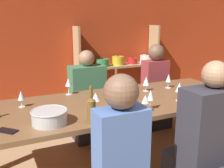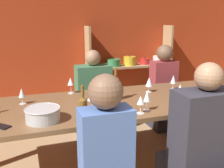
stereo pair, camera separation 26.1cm
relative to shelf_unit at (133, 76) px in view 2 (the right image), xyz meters
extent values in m
cube|color=#B23819|center=(-1.03, 0.20, 0.82)|extent=(8.80, 0.06, 2.70)
cube|color=tan|center=(-0.80, 0.00, 0.17)|extent=(0.04, 0.30, 1.40)
cube|color=tan|center=(0.66, 0.00, 0.17)|extent=(0.04, 0.30, 1.40)
cube|color=tan|center=(-0.07, 0.00, -0.51)|extent=(1.46, 0.30, 0.04)
cylinder|color=red|center=(-0.66, 0.00, -0.44)|extent=(0.17, 0.17, 0.11)
sphere|color=black|center=(-0.66, 0.00, -0.38)|extent=(0.02, 0.02, 0.02)
cylinder|color=#338447|center=(0.22, 0.00, -0.43)|extent=(0.17, 0.17, 0.14)
sphere|color=black|center=(0.22, 0.00, -0.34)|extent=(0.02, 0.02, 0.02)
cylinder|color=#235BAD|center=(0.51, 0.00, -0.43)|extent=(0.23, 0.23, 0.14)
sphere|color=black|center=(0.51, 0.00, -0.34)|extent=(0.02, 0.02, 0.02)
cube|color=tan|center=(-0.07, 0.00, 0.19)|extent=(1.46, 0.30, 0.04)
cylinder|color=#338447|center=(-0.37, 0.00, 0.27)|extent=(0.23, 0.23, 0.12)
sphere|color=black|center=(-0.37, 0.00, 0.34)|extent=(0.02, 0.02, 0.02)
cylinder|color=gold|center=(-0.07, 0.00, 0.28)|extent=(0.20, 0.20, 0.15)
sphere|color=black|center=(-0.07, 0.00, 0.36)|extent=(0.02, 0.02, 0.02)
cylinder|color=red|center=(0.22, 0.00, 0.26)|extent=(0.17, 0.17, 0.10)
sphere|color=black|center=(0.22, 0.00, 0.32)|extent=(0.02, 0.02, 0.02)
cylinder|color=silver|center=(0.51, 0.00, 0.27)|extent=(0.25, 0.25, 0.13)
sphere|color=black|center=(0.51, 0.00, 0.35)|extent=(0.02, 0.02, 0.02)
cube|color=brown|center=(-0.99, -1.82, 0.18)|extent=(2.69, 1.00, 0.04)
cube|color=brown|center=(0.28, -1.40, -0.18)|extent=(0.08, 0.08, 0.69)
cylinder|color=#B7BABC|center=(-1.69, -2.11, 0.26)|extent=(0.27, 0.27, 0.11)
torus|color=#B7BABC|center=(-1.69, -2.11, 0.30)|extent=(0.28, 0.28, 0.01)
cylinder|color=brown|center=(-1.40, -2.24, 0.29)|extent=(0.07, 0.07, 0.18)
cone|color=brown|center=(-1.40, -2.24, 0.40)|extent=(0.07, 0.07, 0.03)
cylinder|color=brown|center=(-1.40, -2.24, 0.46)|extent=(0.03, 0.03, 0.09)
cylinder|color=brown|center=(-0.97, -1.78, 0.31)|extent=(0.07, 0.07, 0.21)
cone|color=brown|center=(-0.97, -1.78, 0.43)|extent=(0.07, 0.07, 0.03)
cylinder|color=brown|center=(-0.97, -1.78, 0.48)|extent=(0.03, 0.03, 0.07)
cylinder|color=white|center=(-1.84, -1.62, 0.20)|extent=(0.06, 0.06, 0.00)
cylinder|color=white|center=(-1.84, -1.62, 0.24)|extent=(0.01, 0.01, 0.06)
cone|color=white|center=(-1.84, -1.62, 0.31)|extent=(0.06, 0.06, 0.09)
cylinder|color=white|center=(-1.34, -1.40, 0.20)|extent=(0.06, 0.06, 0.00)
cylinder|color=white|center=(-1.34, -1.40, 0.25)|extent=(0.01, 0.01, 0.09)
cone|color=white|center=(-1.34, -1.40, 0.34)|extent=(0.07, 0.07, 0.08)
cylinder|color=beige|center=(-1.34, -1.40, 0.32)|extent=(0.04, 0.04, 0.03)
cylinder|color=white|center=(-0.22, -1.62, 0.20)|extent=(0.07, 0.07, 0.00)
cylinder|color=white|center=(-0.22, -1.62, 0.24)|extent=(0.01, 0.01, 0.07)
cone|color=white|center=(-0.22, -1.62, 0.32)|extent=(0.06, 0.06, 0.09)
cylinder|color=white|center=(-0.81, -2.16, 0.20)|extent=(0.06, 0.06, 0.00)
cylinder|color=white|center=(-0.81, -2.16, 0.25)|extent=(0.01, 0.01, 0.08)
cone|color=white|center=(-0.81, -2.16, 0.34)|extent=(0.06, 0.06, 0.10)
cylinder|color=white|center=(-0.90, -2.21, 0.20)|extent=(0.06, 0.06, 0.00)
cylinder|color=white|center=(-0.90, -2.21, 0.25)|extent=(0.01, 0.01, 0.08)
cone|color=white|center=(-0.90, -2.21, 0.32)|extent=(0.07, 0.07, 0.07)
cylinder|color=maroon|center=(-0.90, -2.21, 0.30)|extent=(0.04, 0.04, 0.03)
cylinder|color=white|center=(-0.53, -1.63, 0.20)|extent=(0.06, 0.06, 0.00)
cylinder|color=white|center=(-0.53, -1.63, 0.24)|extent=(0.01, 0.01, 0.06)
cone|color=white|center=(-0.53, -1.63, 0.32)|extent=(0.08, 0.08, 0.10)
cylinder|color=beige|center=(-0.53, -1.63, 0.29)|extent=(0.04, 0.04, 0.04)
cylinder|color=white|center=(-1.27, -1.99, 0.20)|extent=(0.06, 0.06, 0.00)
cylinder|color=white|center=(-1.27, -1.99, 0.25)|extent=(0.01, 0.01, 0.09)
cone|color=white|center=(-1.27, -1.99, 0.33)|extent=(0.08, 0.08, 0.07)
cylinder|color=maroon|center=(-1.27, -1.99, 0.31)|extent=(0.04, 0.04, 0.03)
cylinder|color=white|center=(-0.42, -2.07, 0.20)|extent=(0.06, 0.06, 0.00)
cylinder|color=white|center=(-0.42, -2.07, 0.25)|extent=(0.01, 0.01, 0.09)
cone|color=white|center=(-0.42, -2.07, 0.34)|extent=(0.07, 0.07, 0.09)
cylinder|color=maroon|center=(-0.42, -2.07, 0.32)|extent=(0.04, 0.04, 0.04)
cylinder|color=white|center=(-0.47, -2.20, 0.20)|extent=(0.06, 0.06, 0.00)
cylinder|color=white|center=(-0.47, -2.20, 0.25)|extent=(0.01, 0.01, 0.08)
cone|color=white|center=(-0.47, -2.20, 0.33)|extent=(0.07, 0.07, 0.07)
cylinder|color=maroon|center=(-0.47, -2.20, 0.31)|extent=(0.04, 0.04, 0.03)
cube|color=black|center=(-2.00, -2.13, 0.21)|extent=(0.16, 0.16, 0.01)
cube|color=#4C70B7|center=(-1.33, -2.61, 0.16)|extent=(0.35, 0.19, 0.54)
sphere|color=brown|center=(-1.33, -2.61, 0.54)|extent=(0.23, 0.23, 0.23)
cube|color=#2D2D38|center=(-0.97, -0.94, -0.32)|extent=(0.45, 0.56, 0.42)
cube|color=#3D7551|center=(-0.97, -0.94, 0.15)|extent=(0.45, 0.25, 0.52)
sphere|color=#9E7556|center=(-0.97, -0.94, 0.51)|extent=(0.20, 0.20, 0.20)
cube|color=#2D2D38|center=(-0.60, -2.66, 0.21)|extent=(0.46, 0.25, 0.58)
sphere|color=#9E7556|center=(-0.60, -2.66, 0.60)|extent=(0.20, 0.20, 0.20)
cube|color=#2D2D38|center=(0.02, -1.00, -0.32)|extent=(0.35, 0.44, 0.42)
cube|color=#99383D|center=(0.02, -1.00, 0.16)|extent=(0.35, 0.19, 0.53)
sphere|color=brown|center=(0.02, -1.00, 0.53)|extent=(0.23, 0.23, 0.23)
camera|label=1|loc=(-2.05, -4.02, 0.99)|focal=42.00mm
camera|label=2|loc=(-1.81, -4.12, 0.99)|focal=42.00mm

